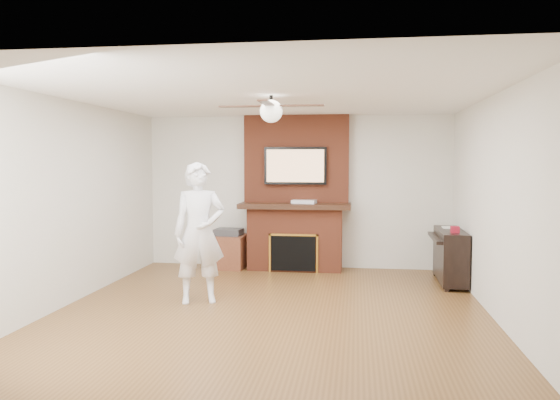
# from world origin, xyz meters

# --- Properties ---
(room_shell) EXTENTS (5.36, 5.86, 2.86)m
(room_shell) POSITION_xyz_m (0.00, 0.00, 1.25)
(room_shell) COLOR #58381A
(room_shell) RESTS_ON ground
(fireplace) EXTENTS (1.78, 0.64, 2.50)m
(fireplace) POSITION_xyz_m (0.00, 2.55, 1.00)
(fireplace) COLOR brown
(fireplace) RESTS_ON ground
(tv) EXTENTS (1.00, 0.08, 0.60)m
(tv) POSITION_xyz_m (0.00, 2.50, 1.68)
(tv) COLOR black
(tv) RESTS_ON fireplace
(ceiling_fan) EXTENTS (1.21, 1.21, 0.31)m
(ceiling_fan) POSITION_xyz_m (-0.00, 0.00, 2.33)
(ceiling_fan) COLOR black
(ceiling_fan) RESTS_ON room_shell
(person) EXTENTS (0.74, 0.62, 1.74)m
(person) POSITION_xyz_m (-0.94, 0.27, 0.87)
(person) COLOR silver
(person) RESTS_ON ground
(side_table) EXTENTS (0.60, 0.60, 0.65)m
(side_table) POSITION_xyz_m (-1.10, 2.48, 0.30)
(side_table) COLOR #5E2D1B
(side_table) RESTS_ON ground
(piano) EXTENTS (0.46, 1.19, 0.86)m
(piano) POSITION_xyz_m (2.31, 1.79, 0.41)
(piano) COLOR black
(piano) RESTS_ON ground
(cable_box) EXTENTS (0.40, 0.27, 0.05)m
(cable_box) POSITION_xyz_m (0.15, 2.45, 1.11)
(cable_box) COLOR silver
(cable_box) RESTS_ON fireplace
(candle_orange) EXTENTS (0.07, 0.07, 0.11)m
(candle_orange) POSITION_xyz_m (-0.06, 2.33, 0.05)
(candle_orange) COLOR gold
(candle_orange) RESTS_ON ground
(candle_green) EXTENTS (0.06, 0.06, 0.08)m
(candle_green) POSITION_xyz_m (0.07, 2.34, 0.04)
(candle_green) COLOR #337F36
(candle_green) RESTS_ON ground
(candle_cream) EXTENTS (0.08, 0.08, 0.11)m
(candle_cream) POSITION_xyz_m (0.17, 2.33, 0.05)
(candle_cream) COLOR beige
(candle_cream) RESTS_ON ground
(candle_blue) EXTENTS (0.06, 0.06, 0.09)m
(candle_blue) POSITION_xyz_m (0.21, 2.32, 0.05)
(candle_blue) COLOR #354DA1
(candle_blue) RESTS_ON ground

